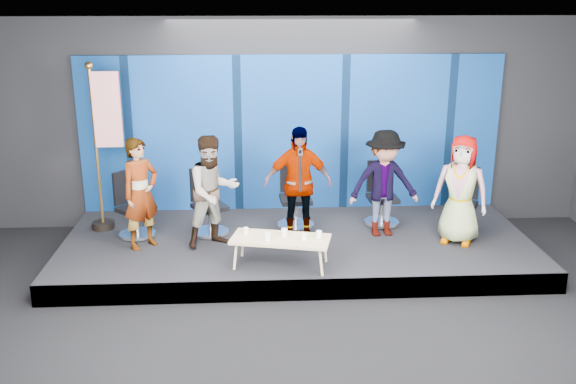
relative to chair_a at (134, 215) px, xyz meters
name	(u,v)px	position (x,y,z in m)	size (l,w,h in m)	color
ground	(312,340)	(2.47, -2.74, -0.63)	(10.00, 10.00, 0.00)	black
room_walls	(314,135)	(2.47, -2.74, 1.80)	(10.02, 8.02, 3.51)	black
riser	(297,247)	(2.47, -0.24, -0.48)	(7.00, 3.00, 0.30)	black
backdrop	(291,134)	(2.47, 1.21, 0.97)	(7.00, 0.08, 2.60)	navy
chair_a	(134,215)	(0.00, 0.00, 0.00)	(0.80, 0.80, 1.00)	silver
panelist_a	(141,194)	(0.21, -0.45, 0.48)	(0.59, 0.39, 1.62)	black
chair_b	(209,213)	(1.13, 0.04, 0.00)	(0.77, 0.77, 1.01)	silver
panelist_b	(213,192)	(1.24, -0.45, 0.49)	(0.80, 0.62, 1.64)	black
chair_c	(295,205)	(2.47, 0.29, 0.02)	(0.63, 0.63, 1.06)	silver
panelist_c	(298,183)	(2.47, -0.22, 0.53)	(1.00, 0.42, 1.71)	black
chair_d	(382,204)	(3.86, 0.33, 0.00)	(0.61, 0.61, 1.01)	silver
panelist_d	(384,183)	(3.78, -0.16, 0.49)	(1.05, 0.60, 1.63)	black
chair_e	(461,210)	(5.03, -0.06, 0.00)	(0.76, 0.76, 1.00)	silver
panelist_e	(461,190)	(4.83, -0.53, 0.48)	(0.79, 0.51, 1.62)	black
coffee_table	(281,240)	(2.17, -1.26, 0.04)	(1.41, 0.84, 0.40)	tan
mug_a	(246,231)	(1.70, -1.07, 0.12)	(0.07, 0.07, 0.08)	white
mug_b	(268,237)	(2.00, -1.34, 0.13)	(0.09, 0.09, 0.10)	white
mug_c	(284,232)	(2.23, -1.19, 0.13)	(0.08, 0.08, 0.10)	white
mug_d	(304,237)	(2.48, -1.35, 0.12)	(0.07, 0.07, 0.08)	white
mug_e	(319,234)	(2.69, -1.27, 0.12)	(0.08, 0.08, 0.09)	white
flag_stand	(104,143)	(-0.43, 0.33, 1.04)	(0.59, 0.35, 2.59)	black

